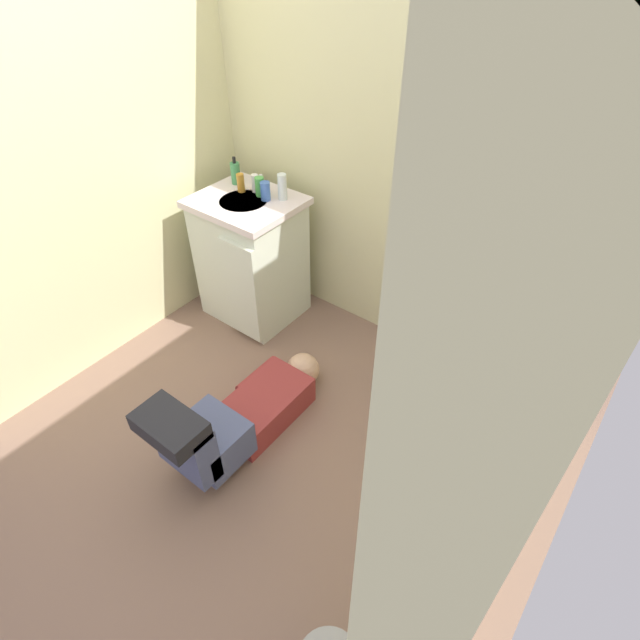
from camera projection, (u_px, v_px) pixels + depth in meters
The scene contains 18 objects.
ground_plane at pixel (270, 428), 2.70m from camera, with size 2.82×3.09×0.04m, color #816251.
wall_back at pixel (396, 143), 2.57m from camera, with size 2.48×0.08×2.40m, color beige.
wall_left at pixel (71, 153), 2.46m from camera, with size 0.08×2.09×2.40m, color beige.
wall_right at pixel (574, 363), 1.35m from camera, with size 0.08×2.09×2.40m, color beige.
toilet at pixel (474, 354), 2.58m from camera, with size 0.36×0.46×0.75m.
vanity_cabinet at pixel (251, 258), 3.16m from camera, with size 0.60×0.53×0.82m.
faucet at pixel (261, 183), 2.96m from camera, with size 0.02×0.02×0.10m, color silver.
person_plumber at pixel (238, 416), 2.51m from camera, with size 0.39×1.06×0.52m.
tissue_box at pixel (492, 273), 2.37m from camera, with size 0.22×0.11×0.10m, color silver.
toiletry_bag at pixel (523, 284), 2.30m from camera, with size 0.12×0.09×0.11m, color #26262D.
soap_dispenser at pixel (235, 173), 3.03m from camera, with size 0.06×0.06×0.17m.
bottle_amber at pixel (241, 183), 2.95m from camera, with size 0.04×0.04×0.11m, color orange.
bottle_white at pixel (255, 183), 2.95m from camera, with size 0.04×0.04×0.11m, color white.
bottle_green at pixel (260, 187), 2.91m from camera, with size 0.05×0.05×0.11m, color green.
bottle_blue at pixel (265, 191), 2.87m from camera, with size 0.06×0.06×0.11m, color #3B65B7.
bottle_clear at pixel (282, 187), 2.86m from camera, with size 0.05×0.05×0.15m, color silver.
paper_towel_roll at pixel (387, 398), 2.69m from camera, with size 0.11×0.11×0.22m, color white.
toilet_paper_roll at pixel (436, 537), 2.17m from camera, with size 0.11×0.11×0.10m, color white.
Camera 1 is at (1.23, -1.18, 2.17)m, focal length 28.16 mm.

